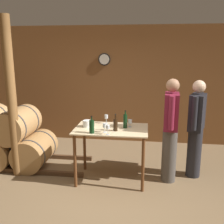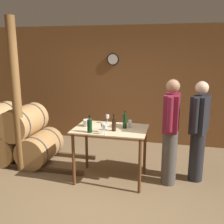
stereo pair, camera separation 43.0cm
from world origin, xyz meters
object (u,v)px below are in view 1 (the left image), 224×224
(wooden_post, at_px, (12,100))
(wine_glass_near_left, at_px, (106,117))
(wine_bottle_far_left, at_px, (92,126))
(wine_bottle_center, at_px, (125,121))
(wine_bottle_left, at_px, (115,125))
(wine_glass_far_side, at_px, (130,122))
(ice_bucket, at_px, (87,124))
(wine_glass_near_center, at_px, (105,126))
(wine_glass_near_right, at_px, (108,127))
(person_host, at_px, (170,129))
(person_visitor_with_scarf, at_px, (196,127))

(wooden_post, distance_m, wine_glass_near_left, 1.61)
(wine_bottle_far_left, relative_size, wine_bottle_center, 0.92)
(wooden_post, height_order, wine_bottle_left, wooden_post)
(wine_bottle_left, bearing_deg, wine_glass_far_side, 48.66)
(wine_glass_near_left, relative_size, ice_bucket, 1.06)
(wine_bottle_center, height_order, wine_glass_near_center, wine_bottle_center)
(ice_bucket, bearing_deg, wine_bottle_left, -17.72)
(wine_glass_near_right, relative_size, person_host, 0.09)
(wooden_post, xyz_separation_m, wine_glass_near_left, (1.54, 0.31, -0.33))
(wine_bottle_left, bearing_deg, wine_glass_near_center, -147.03)
(person_visitor_with_scarf, bearing_deg, wine_bottle_left, -161.16)
(wine_bottle_center, bearing_deg, ice_bucket, -177.64)
(wine_glass_near_left, bearing_deg, wine_glass_near_right, -79.14)
(ice_bucket, height_order, person_visitor_with_scarf, person_visitor_with_scarf)
(wine_glass_near_center, xyz_separation_m, ice_bucket, (-0.34, 0.26, -0.05))
(wine_glass_far_side, bearing_deg, wine_glass_near_center, -137.02)
(wine_bottle_left, height_order, wine_glass_far_side, wine_bottle_left)
(wine_glass_near_center, relative_size, wine_glass_near_right, 0.96)
(wine_bottle_far_left, distance_m, ice_bucket, 0.35)
(wine_glass_far_side, bearing_deg, person_host, -2.34)
(wine_glass_near_center, bearing_deg, wine_bottle_far_left, -162.19)
(wine_bottle_center, xyz_separation_m, person_host, (0.73, 0.03, -0.12))
(person_visitor_with_scarf, bearing_deg, person_host, -152.33)
(wine_glass_far_side, height_order, ice_bucket, wine_glass_far_side)
(wine_bottle_left, xyz_separation_m, wine_glass_near_center, (-0.15, -0.10, 0.00))
(wine_bottle_far_left, xyz_separation_m, wine_glass_near_right, (0.25, -0.04, 0.01))
(wine_bottle_center, relative_size, wine_glass_far_side, 2.33)
(person_host, bearing_deg, wine_bottle_center, -177.36)
(wine_glass_near_center, height_order, person_host, person_host)
(wine_bottle_far_left, distance_m, person_host, 1.28)
(wine_bottle_far_left, distance_m, wine_glass_near_right, 0.26)
(wine_glass_far_side, xyz_separation_m, ice_bucket, (-0.70, -0.09, -0.04))
(person_visitor_with_scarf, bearing_deg, wine_glass_far_side, -169.44)
(wine_glass_near_left, bearing_deg, wine_glass_near_center, -83.90)
(person_visitor_with_scarf, bearing_deg, wooden_post, -173.39)
(ice_bucket, xyz_separation_m, person_visitor_with_scarf, (1.81, 0.29, -0.08))
(wine_bottle_far_left, bearing_deg, wooden_post, 169.72)
(wine_glass_near_center, bearing_deg, wine_bottle_center, 43.88)
(wine_bottle_left, xyz_separation_m, wine_glass_near_left, (-0.21, 0.41, 0.01))
(wine_glass_near_left, xyz_separation_m, wine_glass_far_side, (0.42, -0.16, -0.02))
(wine_glass_near_right, xyz_separation_m, person_host, (0.96, 0.42, -0.11))
(wine_glass_far_side, bearing_deg, wine_bottle_left, -131.34)
(wine_glass_near_right, height_order, wine_glass_far_side, wine_glass_near_right)
(wine_glass_near_left, bearing_deg, wine_bottle_left, -62.80)
(wine_glass_near_right, bearing_deg, wine_glass_near_left, 100.86)
(wine_glass_far_side, bearing_deg, wine_bottle_far_left, -144.12)
(wine_bottle_far_left, height_order, wine_glass_near_right, wine_bottle_far_left)
(person_host, bearing_deg, wine_glass_near_left, 170.03)
(wine_bottle_far_left, xyz_separation_m, person_host, (1.22, 0.38, -0.10))
(wine_glass_near_left, relative_size, person_host, 0.09)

